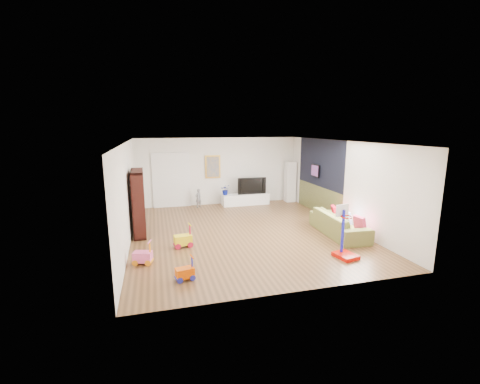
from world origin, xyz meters
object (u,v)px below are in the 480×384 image
object	(u,v)px
media_console	(245,199)
basketball_hoop	(347,232)
bookshelf	(139,203)
sofa	(339,224)

from	to	relation	value
media_console	basketball_hoop	bearing A→B (deg)	-83.00
media_console	basketball_hoop	world-z (taller)	basketball_hoop
bookshelf	sofa	size ratio (longest dim) A/B	0.85
basketball_hoop	sofa	bearing A→B (deg)	52.11
media_console	basketball_hoop	distance (m)	5.93
sofa	bookshelf	bearing A→B (deg)	77.52
bookshelf	basketball_hoop	size ratio (longest dim) A/B	1.46
bookshelf	basketball_hoop	bearing A→B (deg)	-34.63
bookshelf	sofa	bearing A→B (deg)	-17.25
media_console	basketball_hoop	xyz separation A→B (m)	(0.86, -5.85, 0.42)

